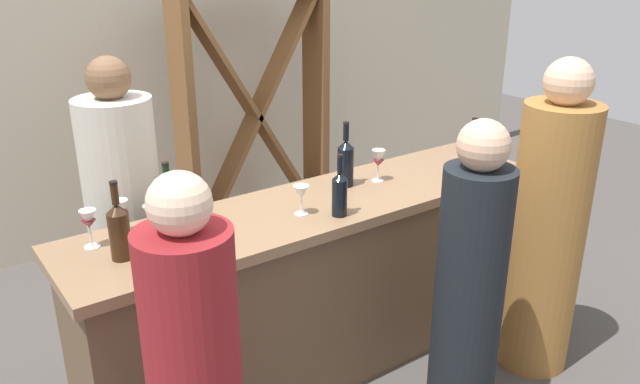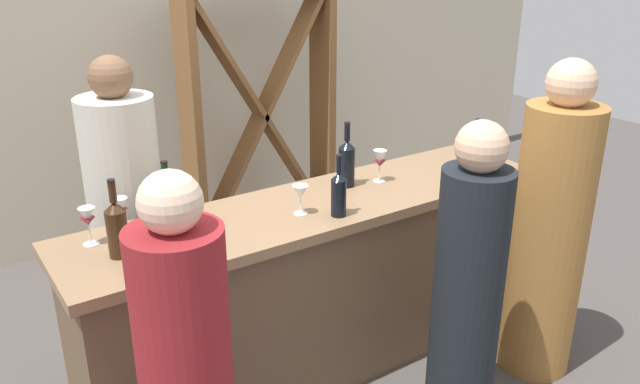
# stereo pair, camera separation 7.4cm
# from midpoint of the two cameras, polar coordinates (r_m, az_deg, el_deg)

# --- Properties ---
(ground_plane) EXTENTS (12.00, 12.00, 0.00)m
(ground_plane) POSITION_cam_midpoint_polar(r_m,az_deg,el_deg) (3.54, -0.62, -15.15)
(ground_plane) COLOR #4C4744
(back_wall) EXTENTS (8.00, 0.10, 2.80)m
(back_wall) POSITION_cam_midpoint_polar(r_m,az_deg,el_deg) (4.86, -16.07, 12.28)
(back_wall) COLOR beige
(back_wall) RESTS_ON ground
(bar_counter) EXTENTS (2.50, 0.60, 0.94)m
(bar_counter) POSITION_cam_midpoint_polar(r_m,az_deg,el_deg) (3.28, -0.65, -8.45)
(bar_counter) COLOR brown
(bar_counter) RESTS_ON ground
(wine_rack) EXTENTS (1.15, 0.28, 1.86)m
(wine_rack) POSITION_cam_midpoint_polar(r_m,az_deg,el_deg) (4.71, -6.32, 6.81)
(wine_rack) COLOR brown
(wine_rack) RESTS_ON ground
(wine_bottle_leftmost_amber_brown) EXTENTS (0.08, 0.08, 0.33)m
(wine_bottle_leftmost_amber_brown) POSITION_cam_midpoint_polar(r_m,az_deg,el_deg) (2.61, -18.33, -3.24)
(wine_bottle_leftmost_amber_brown) COLOR #331E0F
(wine_bottle_leftmost_amber_brown) RESTS_ON bar_counter
(wine_bottle_second_left_dark_green) EXTENTS (0.08, 0.08, 0.32)m
(wine_bottle_second_left_dark_green) POSITION_cam_midpoint_polar(r_m,az_deg,el_deg) (2.78, -14.10, -1.32)
(wine_bottle_second_left_dark_green) COLOR black
(wine_bottle_second_left_dark_green) RESTS_ON bar_counter
(wine_bottle_center_near_black) EXTENTS (0.07, 0.07, 0.29)m
(wine_bottle_center_near_black) POSITION_cam_midpoint_polar(r_m,az_deg,el_deg) (2.88, 1.03, -0.07)
(wine_bottle_center_near_black) COLOR black
(wine_bottle_center_near_black) RESTS_ON bar_counter
(wine_bottle_second_right_near_black) EXTENTS (0.08, 0.08, 0.34)m
(wine_bottle_second_right_near_black) POSITION_cam_midpoint_polar(r_m,az_deg,el_deg) (3.23, 1.66, 2.72)
(wine_bottle_second_right_near_black) COLOR black
(wine_bottle_second_right_near_black) RESTS_ON bar_counter
(wine_bottle_rightmost_olive_green) EXTENTS (0.08, 0.08, 0.29)m
(wine_bottle_rightmost_olive_green) POSITION_cam_midpoint_polar(r_m,az_deg,el_deg) (3.57, 12.91, 3.71)
(wine_bottle_rightmost_olive_green) COLOR #193D1E
(wine_bottle_rightmost_olive_green) RESTS_ON bar_counter
(wine_glass_near_left) EXTENTS (0.07, 0.07, 0.14)m
(wine_glass_near_left) POSITION_cam_midpoint_polar(r_m,az_deg,el_deg) (2.90, -2.44, -0.15)
(wine_glass_near_left) COLOR white
(wine_glass_near_left) RESTS_ON bar_counter
(wine_glass_near_center) EXTENTS (0.07, 0.07, 0.18)m
(wine_glass_near_center) POSITION_cam_midpoint_polar(r_m,az_deg,el_deg) (2.69, -15.56, -2.14)
(wine_glass_near_center) COLOR white
(wine_glass_near_center) RESTS_ON bar_counter
(wine_glass_near_right) EXTENTS (0.07, 0.07, 0.17)m
(wine_glass_near_right) POSITION_cam_midpoint_polar(r_m,az_deg,el_deg) (3.31, 4.61, 2.91)
(wine_glass_near_right) COLOR white
(wine_glass_near_right) RESTS_ON bar_counter
(wine_glass_far_left) EXTENTS (0.07, 0.07, 0.16)m
(wine_glass_far_left) POSITION_cam_midpoint_polar(r_m,az_deg,el_deg) (2.75, -20.75, -2.46)
(wine_glass_far_left) COLOR white
(wine_glass_far_left) RESTS_ON bar_counter
(wine_glass_far_center) EXTENTS (0.07, 0.07, 0.15)m
(wine_glass_far_center) POSITION_cam_midpoint_polar(r_m,az_deg,el_deg) (2.85, -18.12, -1.66)
(wine_glass_far_center) COLOR white
(wine_glass_far_center) RESTS_ON bar_counter
(person_left_guest) EXTENTS (0.42, 0.42, 1.63)m
(person_left_guest) POSITION_cam_midpoint_polar(r_m,az_deg,el_deg) (3.38, 19.07, -3.48)
(person_left_guest) COLOR #9E6B33
(person_left_guest) RESTS_ON ground
(person_center_guest) EXTENTS (0.32, 0.32, 1.46)m
(person_center_guest) POSITION_cam_midpoint_polar(r_m,az_deg,el_deg) (2.89, 12.51, -8.66)
(person_center_guest) COLOR black
(person_center_guest) RESTS_ON ground
(person_server_behind) EXTENTS (0.47, 0.47, 1.63)m
(person_server_behind) POSITION_cam_midpoint_polar(r_m,az_deg,el_deg) (3.36, -17.50, -3.42)
(person_server_behind) COLOR beige
(person_server_behind) RESTS_ON ground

